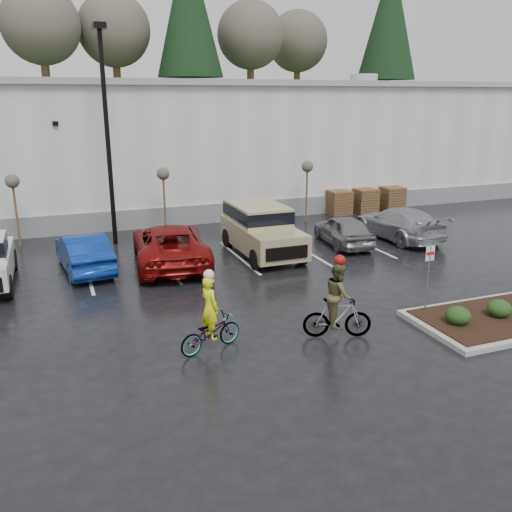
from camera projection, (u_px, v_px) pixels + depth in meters
name	position (u px, v px, depth m)	size (l,w,h in m)	color
ground	(316.00, 336.00, 15.04)	(120.00, 120.00, 0.00)	black
warehouse	(157.00, 142.00, 33.70)	(60.50, 15.50, 7.20)	silver
wooded_ridge	(114.00, 131.00, 54.50)	(80.00, 25.00, 6.00)	#243A18
lamppost	(106.00, 114.00, 22.81)	(0.50, 1.00, 9.22)	black
sapling_west	(13.00, 185.00, 23.18)	(0.60, 0.60, 3.20)	#472F1C
sapling_mid	(163.00, 177.00, 25.40)	(0.60, 0.60, 3.20)	#472F1C
sapling_east	(307.00, 170.00, 27.95)	(0.60, 0.60, 3.20)	#472F1C
pallet_stack_a	(339.00, 202.00, 30.29)	(1.20, 1.20, 1.35)	#472F1C
pallet_stack_b	(365.00, 200.00, 30.87)	(1.20, 1.20, 1.35)	#472F1C
pallet_stack_c	(392.00, 198.00, 31.48)	(1.20, 1.20, 1.35)	#472F1C
shrub_a	(458.00, 316.00, 15.39)	(0.70, 0.70, 0.52)	#193813
shrub_b	(499.00, 309.00, 15.90)	(0.70, 0.70, 0.52)	#193813
fire_lane_sign	(429.00, 271.00, 16.11)	(0.30, 0.05, 2.20)	gray
car_blue	(84.00, 252.00, 20.48)	(1.54, 4.41, 1.45)	navy
car_red	(170.00, 245.00, 21.19)	(2.69, 5.82, 1.62)	maroon
suv_tan	(262.00, 231.00, 22.46)	(2.20, 5.10, 2.06)	tan
car_grey	(343.00, 230.00, 24.05)	(1.60, 3.98, 1.36)	slate
car_far_silver	(399.00, 223.00, 25.08)	(2.06, 5.08, 1.47)	#A7A9AF
cyclist_hivis	(210.00, 325.00, 14.06)	(1.93, 1.19, 2.22)	#3F3F44
cyclist_olive	(338.00, 308.00, 14.77)	(1.90, 1.10, 2.37)	#3F3F44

